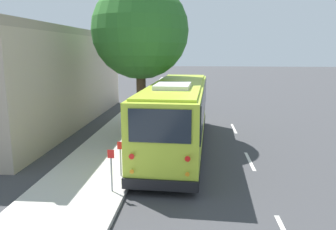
# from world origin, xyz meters

# --- Properties ---
(ground_plane) EXTENTS (160.00, 160.00, 0.00)m
(ground_plane) POSITION_xyz_m (0.00, 0.00, 0.00)
(ground_plane) COLOR #3D3D3F
(sidewalk_slab) EXTENTS (80.00, 3.18, 0.15)m
(sidewalk_slab) POSITION_xyz_m (0.00, 3.14, 0.07)
(sidewalk_slab) COLOR beige
(sidewalk_slab) RESTS_ON ground
(curb_strip) EXTENTS (80.00, 0.14, 0.15)m
(curb_strip) POSITION_xyz_m (0.00, 1.48, 0.07)
(curb_strip) COLOR #AAA69D
(curb_strip) RESTS_ON ground
(shuttle_bus) EXTENTS (11.57, 3.09, 3.38)m
(shuttle_bus) POSITION_xyz_m (0.34, -0.01, 1.81)
(shuttle_bus) COLOR #ADC633
(shuttle_bus) RESTS_ON ground
(parked_sedan_blue) EXTENTS (4.42, 1.98, 1.31)m
(parked_sedan_blue) POSITION_xyz_m (11.71, 0.55, 0.61)
(parked_sedan_blue) COLOR navy
(parked_sedan_blue) RESTS_ON ground
(parked_sedan_white) EXTENTS (4.73, 1.82, 1.27)m
(parked_sedan_white) POSITION_xyz_m (17.59, 0.57, 0.59)
(parked_sedan_white) COLOR silver
(parked_sedan_white) RESTS_ON ground
(parked_sedan_silver) EXTENTS (4.34, 1.97, 1.32)m
(parked_sedan_silver) POSITION_xyz_m (25.08, 0.47, 0.61)
(parked_sedan_silver) COLOR #A8AAAF
(parked_sedan_silver) RESTS_ON ground
(street_tree) EXTENTS (5.32, 5.32, 9.12)m
(street_tree) POSITION_xyz_m (3.24, 2.20, 6.16)
(street_tree) COLOR brown
(street_tree) RESTS_ON sidewalk_slab
(sign_post_near) EXTENTS (0.06, 0.22, 1.44)m
(sign_post_near) POSITION_xyz_m (-5.23, 1.87, 0.89)
(sign_post_near) COLOR gray
(sign_post_near) RESTS_ON sidewalk_slab
(sign_post_far) EXTENTS (0.06, 0.22, 1.32)m
(sign_post_far) POSITION_xyz_m (-3.88, 1.87, 0.83)
(sign_post_far) COLOR gray
(sign_post_far) RESTS_ON sidewalk_slab
(fire_hydrant) EXTENTS (0.22, 0.22, 0.81)m
(fire_hydrant) POSITION_xyz_m (9.28, 1.86, 0.55)
(fire_hydrant) COLOR red
(fire_hydrant) RESTS_ON sidewalk_slab
(building_backdrop) EXTENTS (17.79, 6.35, 6.04)m
(building_backdrop) POSITION_xyz_m (5.11, 9.27, 2.83)
(building_backdrop) COLOR tan
(building_backdrop) RESTS_ON ground
(lane_stripe_mid) EXTENTS (2.40, 0.14, 0.01)m
(lane_stripe_mid) POSITION_xyz_m (-1.38, -3.28, 0.00)
(lane_stripe_mid) COLOR silver
(lane_stripe_mid) RESTS_ON ground
(lane_stripe_ahead) EXTENTS (2.40, 0.14, 0.01)m
(lane_stripe_ahead) POSITION_xyz_m (4.62, -3.28, 0.00)
(lane_stripe_ahead) COLOR silver
(lane_stripe_ahead) RESTS_ON ground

